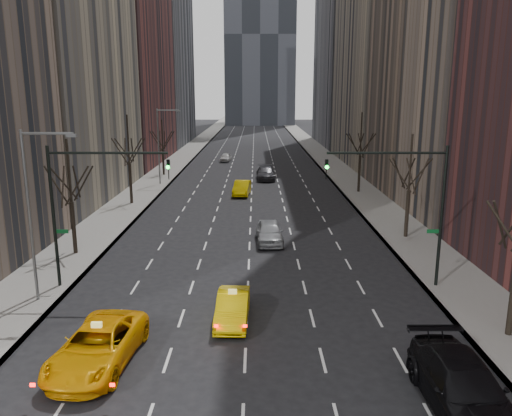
{
  "coord_description": "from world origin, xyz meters",
  "views": [
    {
      "loc": [
        0.44,
        -14.9,
        10.89
      ],
      "look_at": [
        0.47,
        17.18,
        3.5
      ],
      "focal_mm": 35.0,
      "sensor_mm": 36.0,
      "label": 1
    }
  ],
  "objects_px": {
    "taxi_suv": "(98,346)",
    "parked_suv_black": "(463,388)",
    "taxi_sedan": "(233,307)",
    "silver_sedan_ahead": "(269,232)"
  },
  "relations": [
    {
      "from": "taxi_suv",
      "to": "silver_sedan_ahead",
      "type": "bearing_deg",
      "value": 71.98
    },
    {
      "from": "taxi_suv",
      "to": "parked_suv_black",
      "type": "bearing_deg",
      "value": -7.29
    },
    {
      "from": "taxi_sedan",
      "to": "parked_suv_black",
      "type": "xyz_separation_m",
      "value": [
        8.32,
        -7.1,
        0.2
      ]
    },
    {
      "from": "taxi_suv",
      "to": "parked_suv_black",
      "type": "distance_m",
      "value": 14.01
    },
    {
      "from": "silver_sedan_ahead",
      "to": "parked_suv_black",
      "type": "distance_m",
      "value": 21.24
    },
    {
      "from": "taxi_suv",
      "to": "taxi_sedan",
      "type": "distance_m",
      "value": 6.68
    },
    {
      "from": "taxi_sedan",
      "to": "silver_sedan_ahead",
      "type": "distance_m",
      "value": 13.4
    },
    {
      "from": "taxi_sedan",
      "to": "silver_sedan_ahead",
      "type": "relative_size",
      "value": 0.91
    },
    {
      "from": "taxi_suv",
      "to": "taxi_sedan",
      "type": "xyz_separation_m",
      "value": [
        5.34,
        4.01,
        -0.11
      ]
    },
    {
      "from": "taxi_suv",
      "to": "taxi_sedan",
      "type": "relative_size",
      "value": 1.37
    }
  ]
}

